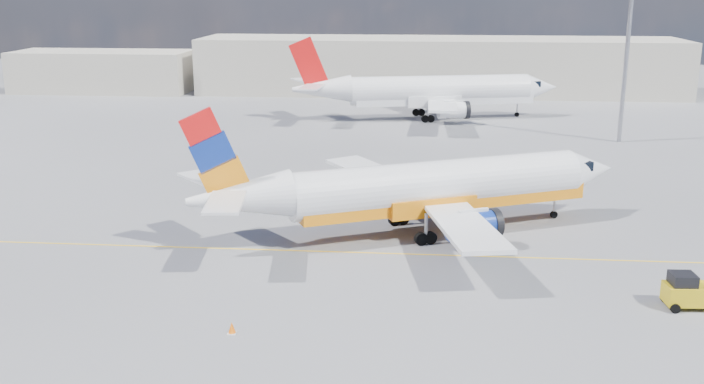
# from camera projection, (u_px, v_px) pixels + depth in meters

# --- Properties ---
(ground) EXTENTS (240.00, 240.00, 0.00)m
(ground) POSITION_uv_depth(u_px,v_px,m) (370.00, 270.00, 44.99)
(ground) COLOR #57575C
(ground) RESTS_ON ground
(taxi_line) EXTENTS (70.00, 0.15, 0.01)m
(taxi_line) POSITION_uv_depth(u_px,v_px,m) (373.00, 253.00, 47.87)
(taxi_line) COLOR yellow
(taxi_line) RESTS_ON ground
(terminal_main) EXTENTS (70.00, 14.00, 8.00)m
(terminal_main) POSITION_uv_depth(u_px,v_px,m) (438.00, 66.00, 115.63)
(terminal_main) COLOR #BDB4A2
(terminal_main) RESTS_ON ground
(terminal_annex) EXTENTS (26.00, 10.00, 6.00)m
(terminal_annex) POSITION_uv_depth(u_px,v_px,m) (103.00, 71.00, 117.34)
(terminal_annex) COLOR #BDB4A2
(terminal_annex) RESTS_ON ground
(main_jet) EXTENTS (29.65, 22.28, 9.18)m
(main_jet) POSITION_uv_depth(u_px,v_px,m) (425.00, 188.00, 50.87)
(main_jet) COLOR white
(main_jet) RESTS_ON ground
(second_jet) EXTENTS (32.92, 25.20, 9.94)m
(second_jet) POSITION_uv_depth(u_px,v_px,m) (431.00, 91.00, 93.58)
(second_jet) COLOR white
(second_jet) RESTS_ON ground
(gse_tug) EXTENTS (2.68, 1.75, 1.84)m
(gse_tug) POSITION_uv_depth(u_px,v_px,m) (689.00, 292.00, 39.64)
(gse_tug) COLOR black
(gse_tug) RESTS_ON ground
(traffic_cone) EXTENTS (0.41, 0.41, 0.58)m
(traffic_cone) POSITION_uv_depth(u_px,v_px,m) (232.00, 328.00, 36.88)
(traffic_cone) COLOR white
(traffic_cone) RESTS_ON ground
(floodlight_mast) EXTENTS (1.49, 1.49, 20.35)m
(floodlight_mast) POSITION_uv_depth(u_px,v_px,m) (630.00, 21.00, 77.72)
(floodlight_mast) COLOR #9A99A1
(floodlight_mast) RESTS_ON ground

